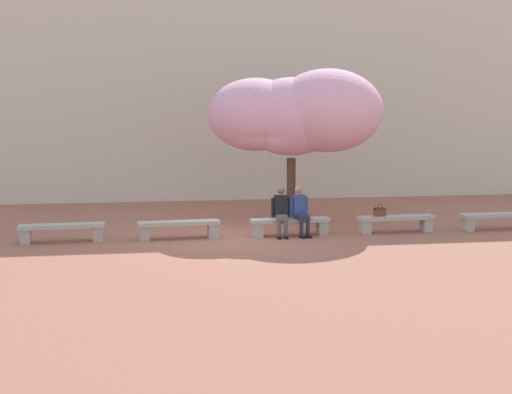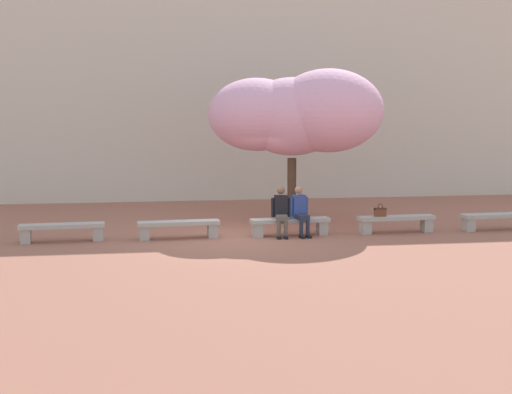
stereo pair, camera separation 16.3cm
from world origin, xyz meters
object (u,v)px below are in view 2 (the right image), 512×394
object	(u,v)px
stone_bench_center	(179,226)
stone_bench_east_end	(396,221)
person_seated_right	(300,209)
handbag	(380,212)
stone_bench_near_west	(62,229)
stone_bench_near_east	(290,224)
stone_bench_far_east	(498,219)
person_seated_left	(281,209)
cherry_tree_main	(296,114)

from	to	relation	value
stone_bench_center	stone_bench_east_end	size ratio (longest dim) A/B	1.00
person_seated_right	handbag	bearing A→B (deg)	1.13
stone_bench_near_west	stone_bench_near_east	distance (m)	5.74
stone_bench_far_east	person_seated_left	size ratio (longest dim) A/B	1.62
stone_bench_near_east	person_seated_left	distance (m)	0.46
stone_bench_far_east	handbag	world-z (taller)	handbag
stone_bench_center	handbag	distance (m)	5.29
stone_bench_east_end	stone_bench_far_east	world-z (taller)	same
stone_bench_far_east	person_seated_left	bearing A→B (deg)	-179.49
stone_bench_far_east	person_seated_right	bearing A→B (deg)	-179.45
stone_bench_center	person_seated_right	world-z (taller)	person_seated_right
stone_bench_near_east	handbag	bearing A→B (deg)	-0.23
stone_bench_east_end	stone_bench_far_east	distance (m)	2.87
stone_bench_far_east	person_seated_right	size ratio (longest dim) A/B	1.62
stone_bench_far_east	cherry_tree_main	bearing A→B (deg)	156.77
stone_bench_center	person_seated_left	world-z (taller)	person_seated_left
stone_bench_east_end	cherry_tree_main	world-z (taller)	cherry_tree_main
stone_bench_east_end	stone_bench_near_west	bearing A→B (deg)	180.00
stone_bench_east_end	person_seated_right	xyz separation A→B (m)	(-2.62, -0.05, 0.39)
handbag	stone_bench_east_end	bearing A→B (deg)	1.20
stone_bench_near_west	handbag	world-z (taller)	handbag
stone_bench_near_east	cherry_tree_main	size ratio (longest dim) A/B	0.42
stone_bench_near_east	handbag	size ratio (longest dim) A/B	6.15
person_seated_left	cherry_tree_main	xyz separation A→B (m)	(0.83, 2.26, 2.42)
stone_bench_near_east	handbag	xyz separation A→B (m)	(2.41, -0.01, 0.27)
stone_bench_center	handbag	xyz separation A→B (m)	(5.28, -0.01, 0.27)
stone_bench_near_east	person_seated_right	xyz separation A→B (m)	(0.25, -0.05, 0.39)
person_seated_left	handbag	distance (m)	2.66
stone_bench_center	cherry_tree_main	bearing A→B (deg)	32.58
stone_bench_near_east	stone_bench_far_east	world-z (taller)	same
person_seated_left	stone_bench_near_east	bearing A→B (deg)	12.31
stone_bench_east_end	handbag	xyz separation A→B (m)	(-0.45, -0.01, 0.27)
stone_bench_near_east	person_seated_right	bearing A→B (deg)	-11.79
stone_bench_near_east	stone_bench_east_end	world-z (taller)	same
stone_bench_east_end	person_seated_right	bearing A→B (deg)	-178.86
stone_bench_far_east	stone_bench_near_east	bearing A→B (deg)	180.00
stone_bench_east_end	cherry_tree_main	size ratio (longest dim) A/B	0.42
stone_bench_east_end	person_seated_left	xyz separation A→B (m)	(-3.11, -0.05, 0.39)
handbag	cherry_tree_main	distance (m)	3.84
stone_bench_east_end	person_seated_right	world-z (taller)	person_seated_right
stone_bench_near_west	person_seated_right	world-z (taller)	person_seated_right
stone_bench_east_end	stone_bench_center	bearing A→B (deg)	180.00
stone_bench_near_west	stone_bench_near_east	world-z (taller)	same
person_seated_right	stone_bench_far_east	bearing A→B (deg)	0.55
stone_bench_near_east	handbag	distance (m)	2.43
stone_bench_far_east	person_seated_right	xyz separation A→B (m)	(-5.49, -0.05, 0.39)
stone_bench_near_west	stone_bench_far_east	world-z (taller)	same
person_seated_left	cherry_tree_main	bearing A→B (deg)	69.80
person_seated_right	stone_bench_near_east	bearing A→B (deg)	168.21
stone_bench_center	cherry_tree_main	size ratio (longest dim) A/B	0.42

